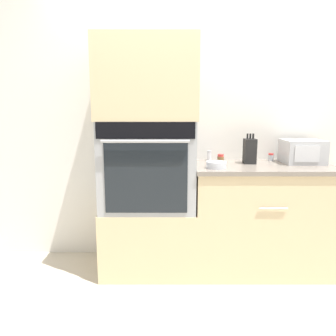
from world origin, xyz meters
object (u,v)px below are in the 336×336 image
condiment_jar_near (219,160)px  condiment_jar_mid (208,156)px  knife_block (248,151)px  wall_oven (147,164)px  condiment_jar_far (269,157)px  microwave (301,151)px  bowl (215,165)px

condiment_jar_near → condiment_jar_mid: (-0.07, 0.25, -0.00)m
knife_block → condiment_jar_mid: knife_block is taller
wall_oven → condiment_jar_far: size_ratio=11.21×
wall_oven → condiment_jar_near: size_ratio=8.25×
condiment_jar_near → wall_oven: bearing=179.2°
microwave → condiment_jar_mid: size_ratio=3.68×
condiment_jar_far → wall_oven: bearing=-168.5°
condiment_jar_near → condiment_jar_mid: condiment_jar_near is taller
condiment_jar_near → condiment_jar_far: 0.55m
microwave → bowl: 0.82m
wall_oven → bowl: 0.57m
bowl → condiment_jar_mid: 0.39m
microwave → bowl: microwave is taller
microwave → bowl: bearing=-162.2°
bowl → condiment_jar_mid: (-0.01, 0.39, 0.02)m
condiment_jar_near → condiment_jar_far: (0.49, 0.23, -0.01)m
wall_oven → condiment_jar_mid: size_ratio=8.54×
microwave → condiment_jar_far: (-0.23, 0.13, -0.07)m
microwave → condiment_jar_mid: microwave is taller
condiment_jar_mid → condiment_jar_near: bearing=-75.4°
microwave → knife_block: bearing=-177.4°
bowl → condiment_jar_far: (0.55, 0.38, 0.01)m
wall_oven → bowl: bearing=-15.5°
wall_oven → condiment_jar_far: (1.10, 0.22, 0.03)m
knife_block → microwave: bearing=2.6°
wall_oven → knife_block: size_ratio=2.97×
wall_oven → condiment_jar_far: wall_oven is taller
condiment_jar_near → knife_block: bearing=18.2°
wall_oven → condiment_jar_near: wall_oven is taller
microwave → condiment_jar_near: bearing=-171.6°
wall_oven → condiment_jar_near: (0.61, -0.01, 0.04)m
microwave → condiment_jar_near: (-0.72, -0.11, -0.06)m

